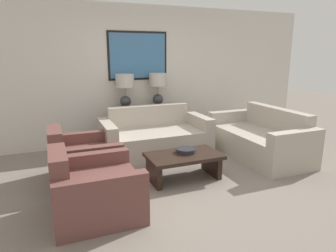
{
  "coord_description": "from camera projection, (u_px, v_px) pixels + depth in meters",
  "views": [
    {
      "loc": [
        -1.69,
        -3.37,
        1.75
      ],
      "look_at": [
        0.01,
        0.81,
        0.65
      ],
      "focal_mm": 32.0,
      "sensor_mm": 36.0,
      "label": 1
    }
  ],
  "objects": [
    {
      "name": "couch_by_back_wall",
      "position": [
        155.0,
        138.0,
        5.27
      ],
      "size": [
        1.85,
        0.94,
        0.83
      ],
      "color": "#ADA393",
      "rests_on": "ground_plane"
    },
    {
      "name": "armchair_near_camera",
      "position": [
        94.0,
        191.0,
        3.28
      ],
      "size": [
        0.92,
        0.92,
        0.78
      ],
      "color": "brown",
      "rests_on": "ground_plane"
    },
    {
      "name": "ground_plane",
      "position": [
        190.0,
        186.0,
        4.06
      ],
      "size": [
        20.0,
        20.0,
        0.0
      ],
      "primitive_type": "plane",
      "color": "slate"
    },
    {
      "name": "couch_by_side",
      "position": [
        260.0,
        140.0,
        5.18
      ],
      "size": [
        0.94,
        1.85,
        0.83
      ],
      "color": "#ADA393",
      "rests_on": "ground_plane"
    },
    {
      "name": "table_lamp_left",
      "position": [
        125.0,
        86.0,
        5.59
      ],
      "size": [
        0.35,
        0.35,
        0.64
      ],
      "color": "#333338",
      "rests_on": "console_table"
    },
    {
      "name": "decorative_bowl",
      "position": [
        186.0,
        150.0,
        4.28
      ],
      "size": [
        0.28,
        0.28,
        0.06
      ],
      "color": "#232328",
      "rests_on": "coffee_table"
    },
    {
      "name": "armchair_near_back_wall",
      "position": [
        83.0,
        161.0,
        4.2
      ],
      "size": [
        0.92,
        0.92,
        0.78
      ],
      "color": "brown",
      "rests_on": "ground_plane"
    },
    {
      "name": "table_lamp_right",
      "position": [
        158.0,
        85.0,
        5.83
      ],
      "size": [
        0.35,
        0.35,
        0.64
      ],
      "color": "#333338",
      "rests_on": "console_table"
    },
    {
      "name": "coffee_table",
      "position": [
        184.0,
        161.0,
        4.23
      ],
      "size": [
        1.03,
        0.61,
        0.37
      ],
      "color": "black",
      "rests_on": "ground_plane"
    },
    {
      "name": "console_table",
      "position": [
        143.0,
        125.0,
        5.9
      ],
      "size": [
        1.21,
        0.37,
        0.73
      ],
      "color": "brown",
      "rests_on": "ground_plane"
    },
    {
      "name": "back_wall",
      "position": [
        138.0,
        75.0,
        5.91
      ],
      "size": [
        7.62,
        0.12,
        2.65
      ],
      "color": "beige",
      "rests_on": "ground_plane"
    }
  ]
}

